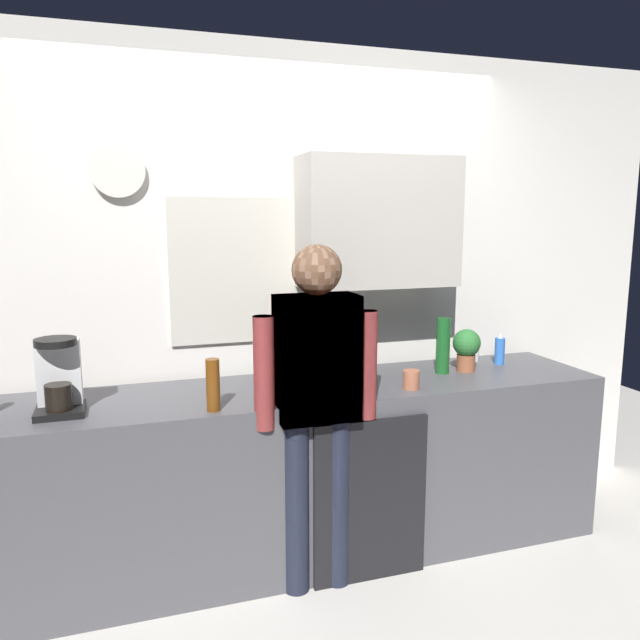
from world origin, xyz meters
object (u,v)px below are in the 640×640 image
(coffee_maker, at_px, (59,379))
(cup_white_mug, at_px, (472,352))
(bottle_green_wine, at_px, (443,346))
(cup_blue_mug, at_px, (279,378))
(cup_terracotta_mug, at_px, (411,380))
(potted_plant, at_px, (466,347))
(person_at_sink, at_px, (317,391))
(bottle_red_vinegar, at_px, (56,379))
(bottle_amber_beer, at_px, (213,385))
(bottle_olive_oil, at_px, (303,364))
(person_guest, at_px, (317,391))
(dish_soap, at_px, (500,350))
(bottle_clear_soda, at_px, (323,352))

(coffee_maker, bearing_deg, cup_white_mug, 7.43)
(bottle_green_wine, bearing_deg, cup_blue_mug, -179.36)
(cup_terracotta_mug, height_order, potted_plant, potted_plant)
(person_at_sink, bearing_deg, bottle_red_vinegar, 150.92)
(bottle_red_vinegar, xyz_separation_m, potted_plant, (2.06, -0.07, 0.02))
(coffee_maker, height_order, bottle_amber_beer, coffee_maker)
(bottle_red_vinegar, height_order, bottle_amber_beer, bottle_amber_beer)
(person_at_sink, bearing_deg, bottle_olive_oil, 77.81)
(bottle_amber_beer, xyz_separation_m, cup_blue_mug, (0.36, 0.26, -0.06))
(person_at_sink, bearing_deg, bottle_green_wine, 12.78)
(bottle_green_wine, height_order, person_guest, person_guest)
(bottle_olive_oil, bearing_deg, bottle_red_vinegar, 173.61)
(coffee_maker, relative_size, bottle_red_vinegar, 1.50)
(dish_soap, bearing_deg, cup_blue_mug, -176.07)
(cup_blue_mug, xyz_separation_m, cup_terracotta_mug, (0.61, -0.21, -0.00))
(bottle_red_vinegar, distance_m, potted_plant, 2.06)
(bottle_red_vinegar, bearing_deg, dish_soap, 0.31)
(potted_plant, bearing_deg, cup_blue_mug, -179.45)
(cup_terracotta_mug, xyz_separation_m, dish_soap, (0.70, 0.30, 0.03))
(bottle_red_vinegar, xyz_separation_m, person_guest, (1.11, -0.40, -0.05))
(bottle_clear_soda, height_order, person_guest, person_guest)
(coffee_maker, relative_size, cup_blue_mug, 3.30)
(bottle_clear_soda, xyz_separation_m, potted_plant, (0.79, -0.09, -0.01))
(bottle_clear_soda, height_order, cup_terracotta_mug, bottle_clear_soda)
(bottle_amber_beer, xyz_separation_m, cup_terracotta_mug, (0.97, 0.04, -0.07))
(bottle_olive_oil, bearing_deg, potted_plant, 3.51)
(cup_white_mug, relative_size, cup_terracotta_mug, 1.03)
(coffee_maker, height_order, person_at_sink, person_at_sink)
(coffee_maker, height_order, cup_terracotta_mug, coffee_maker)
(cup_blue_mug, bearing_deg, bottle_amber_beer, -144.54)
(cup_terracotta_mug, bearing_deg, cup_white_mug, 35.35)
(coffee_maker, distance_m, bottle_green_wine, 1.89)
(cup_blue_mug, relative_size, person_at_sink, 0.06)
(person_guest, bearing_deg, cup_terracotta_mug, -138.69)
(bottle_green_wine, bearing_deg, dish_soap, 11.10)
(cup_white_mug, distance_m, cup_terracotta_mug, 0.74)
(dish_soap, bearing_deg, person_at_sink, -161.44)
(bottle_olive_oil, height_order, cup_blue_mug, bottle_olive_oil)
(bottle_green_wine, distance_m, dish_soap, 0.42)
(cup_white_mug, bearing_deg, bottle_clear_soda, -173.19)
(person_guest, bearing_deg, bottle_olive_oil, -63.08)
(bottle_red_vinegar, xyz_separation_m, cup_white_mug, (2.22, 0.13, -0.06))
(cup_white_mug, distance_m, potted_plant, 0.27)
(person_guest, bearing_deg, dish_soap, -131.65)
(bottle_green_wine, xyz_separation_m, bottle_clear_soda, (-0.64, 0.09, -0.01))
(cup_white_mug, bearing_deg, bottle_green_wine, -146.60)
(bottle_olive_oil, xyz_separation_m, bottle_amber_beer, (-0.46, -0.21, -0.01))
(coffee_maker, relative_size, person_at_sink, 0.21)
(person_at_sink, bearing_deg, bottle_amber_beer, 162.50)
(coffee_maker, height_order, bottle_olive_oil, coffee_maker)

